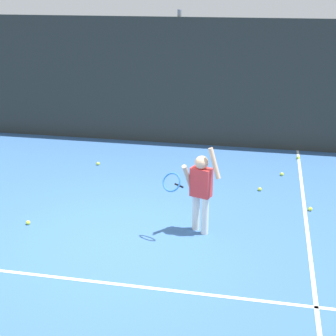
# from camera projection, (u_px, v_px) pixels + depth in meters

# --- Properties ---
(ground_plane) EXTENTS (20.00, 20.00, 0.00)m
(ground_plane) POSITION_uv_depth(u_px,v_px,m) (119.00, 239.00, 7.46)
(ground_plane) COLOR #335B93
(court_line_baseline) EXTENTS (9.00, 0.05, 0.00)m
(court_line_baseline) POSITION_uv_depth(u_px,v_px,m) (93.00, 281.00, 6.40)
(court_line_baseline) COLOR white
(court_line_baseline) RESTS_ON ground
(court_line_sideline) EXTENTS (0.05, 9.00, 0.00)m
(court_line_sideline) POSITION_uv_depth(u_px,v_px,m) (307.00, 225.00, 7.87)
(court_line_sideline) COLOR white
(court_line_sideline) RESTS_ON ground
(back_fence_windscreen) EXTENTS (10.63, 0.08, 2.85)m
(back_fence_windscreen) POSITION_uv_depth(u_px,v_px,m) (179.00, 82.00, 11.42)
(back_fence_windscreen) COLOR #282D2B
(back_fence_windscreen) RESTS_ON ground
(fence_post_1) EXTENTS (0.09, 0.09, 3.00)m
(fence_post_1) POSITION_uv_depth(u_px,v_px,m) (179.00, 79.00, 11.45)
(fence_post_1) COLOR slate
(fence_post_1) RESTS_ON ground
(tennis_player) EXTENTS (0.84, 0.57, 1.35)m
(tennis_player) POSITION_uv_depth(u_px,v_px,m) (200.00, 187.00, 7.43)
(tennis_player) COLOR silver
(tennis_player) RESTS_ON ground
(tennis_ball_0) EXTENTS (0.07, 0.07, 0.07)m
(tennis_ball_0) POSITION_uv_depth(u_px,v_px,m) (28.00, 223.00, 7.89)
(tennis_ball_0) COLOR #CCE033
(tennis_ball_0) RESTS_ON ground
(tennis_ball_1) EXTENTS (0.07, 0.07, 0.07)m
(tennis_ball_1) POSITION_uv_depth(u_px,v_px,m) (260.00, 189.00, 9.16)
(tennis_ball_1) COLOR #CCE033
(tennis_ball_1) RESTS_ON ground
(tennis_ball_2) EXTENTS (0.07, 0.07, 0.07)m
(tennis_ball_2) POSITION_uv_depth(u_px,v_px,m) (298.00, 158.00, 10.81)
(tennis_ball_2) COLOR #CCE033
(tennis_ball_2) RESTS_ON ground
(tennis_ball_3) EXTENTS (0.07, 0.07, 0.07)m
(tennis_ball_3) POSITION_uv_depth(u_px,v_px,m) (310.00, 209.00, 8.36)
(tennis_ball_3) COLOR #CCE033
(tennis_ball_3) RESTS_ON ground
(tennis_ball_4) EXTENTS (0.07, 0.07, 0.07)m
(tennis_ball_4) POSITION_uv_depth(u_px,v_px,m) (282.00, 174.00, 9.88)
(tennis_ball_4) COLOR #CCE033
(tennis_ball_4) RESTS_ON ground
(tennis_ball_6) EXTENTS (0.07, 0.07, 0.07)m
(tennis_ball_6) POSITION_uv_depth(u_px,v_px,m) (98.00, 164.00, 10.45)
(tennis_ball_6) COLOR #CCE033
(tennis_ball_6) RESTS_ON ground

